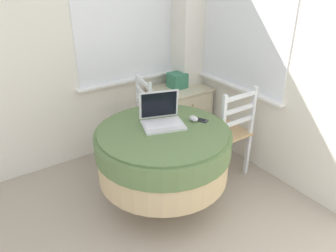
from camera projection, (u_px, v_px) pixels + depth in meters
The scene contains 9 objects.
corner_room_shell at pixel (187, 54), 2.54m from camera, with size 4.22×4.71×2.55m.
round_dining_table at pixel (163, 150), 2.64m from camera, with size 1.08×1.08×0.74m.
laptop at pixel (162, 118), 2.62m from camera, with size 0.39×0.35×0.26m.
computer_mouse at pixel (194, 119), 2.68m from camera, with size 0.06×0.09×0.05m.
cell_phone at pixel (201, 120), 2.70m from camera, with size 0.10×0.12×0.01m.
dining_chair_near_back_window at pixel (133, 123), 3.31m from camera, with size 0.46×0.48×0.93m.
dining_chair_near_right_window at pixel (227, 133), 3.11m from camera, with size 0.42×0.39×0.93m.
corner_cabinet at pixel (179, 114), 3.80m from camera, with size 0.62×0.50×0.65m.
storage_box at pixel (177, 80), 3.65m from camera, with size 0.18×0.18×0.16m.
Camera 1 is at (-0.43, -0.20, 1.93)m, focal length 35.00 mm.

